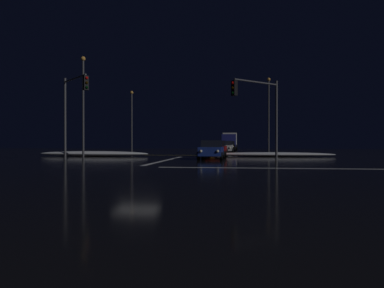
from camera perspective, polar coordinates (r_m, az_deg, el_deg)
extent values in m
cube|color=black|center=(22.40, -8.09, -3.50)|extent=(120.00, 120.00, 0.10)
cube|color=white|center=(30.26, -3.89, -2.41)|extent=(0.35, 13.87, 0.01)
cube|color=yellow|center=(41.68, -0.66, -1.66)|extent=(22.00, 0.15, 0.01)
cube|color=white|center=(21.65, 13.33, -3.50)|extent=(13.87, 0.40, 0.01)
ellipsoid|color=white|center=(39.94, -14.31, -1.39)|extent=(11.29, 1.50, 0.52)
ellipsoid|color=white|center=(38.64, 11.92, -1.51)|extent=(11.78, 1.50, 0.43)
cube|color=navy|center=(31.95, 2.90, -1.07)|extent=(1.80, 4.20, 0.70)
cube|color=black|center=(32.14, 2.93, 0.05)|extent=(1.60, 2.00, 0.55)
cylinder|color=black|center=(30.35, 4.35, -1.80)|extent=(0.22, 0.64, 0.64)
cylinder|color=black|center=(30.51, 0.97, -1.79)|extent=(0.22, 0.64, 0.64)
cylinder|color=black|center=(33.45, 4.67, -1.61)|extent=(0.22, 0.64, 0.64)
cylinder|color=black|center=(33.59, 1.60, -1.60)|extent=(0.22, 0.64, 0.64)
sphere|color=#F9EFC6|center=(29.79, 3.80, -1.07)|extent=(0.22, 0.22, 0.22)
sphere|color=#F9EFC6|center=(29.91, 1.32, -1.07)|extent=(0.22, 0.22, 0.22)
cube|color=maroon|center=(37.36, 3.65, -0.87)|extent=(1.80, 4.20, 0.70)
cube|color=black|center=(37.55, 3.67, 0.09)|extent=(1.60, 2.00, 0.55)
cylinder|color=black|center=(35.77, 4.91, -1.48)|extent=(0.22, 0.64, 0.64)
cylinder|color=black|center=(35.90, 2.04, -1.47)|extent=(0.22, 0.64, 0.64)
cylinder|color=black|center=(38.86, 5.14, -1.34)|extent=(0.22, 0.64, 0.64)
cylinder|color=black|center=(38.99, 2.49, -1.33)|extent=(0.22, 0.64, 0.64)
sphere|color=#F9EFC6|center=(35.20, 4.46, -0.86)|extent=(0.22, 0.22, 0.22)
sphere|color=#F9EFC6|center=(35.30, 2.35, -0.86)|extent=(0.22, 0.22, 0.22)
cube|color=#C66014|center=(43.61, 3.84, -0.70)|extent=(1.80, 4.20, 0.70)
cube|color=black|center=(43.81, 3.86, 0.12)|extent=(1.60, 2.00, 0.55)
cylinder|color=black|center=(42.02, 4.92, -1.22)|extent=(0.22, 0.64, 0.64)
cylinder|color=black|center=(42.15, 2.47, -1.21)|extent=(0.22, 0.64, 0.64)
cylinder|color=black|center=(45.12, 5.11, -1.11)|extent=(0.22, 0.64, 0.64)
cylinder|color=black|center=(45.24, 2.84, -1.11)|extent=(0.22, 0.64, 0.64)
sphere|color=#F9EFC6|center=(41.46, 4.53, -0.68)|extent=(0.22, 0.22, 0.22)
sphere|color=#F9EFC6|center=(41.55, 2.74, -0.68)|extent=(0.22, 0.22, 0.22)
cube|color=silver|center=(50.15, 4.94, -0.57)|extent=(1.80, 4.20, 0.70)
cube|color=black|center=(50.35, 4.96, 0.15)|extent=(1.60, 2.00, 0.55)
cylinder|color=black|center=(48.57, 5.91, -1.01)|extent=(0.22, 0.64, 0.64)
cylinder|color=black|center=(48.66, 3.80, -1.01)|extent=(0.22, 0.64, 0.64)
cylinder|color=black|center=(51.67, 6.03, -0.93)|extent=(0.22, 0.64, 0.64)
cylinder|color=black|center=(51.76, 4.03, -0.93)|extent=(0.22, 0.64, 0.64)
sphere|color=#F9EFC6|center=(48.00, 5.59, -0.55)|extent=(0.22, 0.22, 0.22)
sphere|color=#F9EFC6|center=(48.07, 4.05, -0.55)|extent=(0.22, 0.22, 0.22)
cube|color=#B7B7BC|center=(56.89, 5.09, -0.46)|extent=(1.80, 4.20, 0.70)
cube|color=black|center=(57.09, 5.10, 0.17)|extent=(1.60, 2.00, 0.55)
cylinder|color=black|center=(55.32, 5.94, -0.85)|extent=(0.22, 0.64, 0.64)
cylinder|color=black|center=(55.40, 4.08, -0.85)|extent=(0.22, 0.64, 0.64)
cylinder|color=black|center=(58.41, 6.04, -0.79)|extent=(0.22, 0.64, 0.64)
cylinder|color=black|center=(58.50, 4.28, -0.78)|extent=(0.22, 0.64, 0.64)
sphere|color=#F9EFC6|center=(54.75, 5.66, -0.44)|extent=(0.22, 0.22, 0.22)
sphere|color=#F9EFC6|center=(54.81, 4.30, -0.44)|extent=(0.22, 0.22, 0.22)
cube|color=black|center=(62.91, 5.54, -0.39)|extent=(1.80, 4.20, 0.70)
cube|color=black|center=(63.11, 5.55, 0.18)|extent=(1.60, 2.00, 0.55)
cylinder|color=black|center=(61.34, 6.32, -0.73)|extent=(0.22, 0.64, 0.64)
cylinder|color=black|center=(61.41, 4.64, -0.73)|extent=(0.22, 0.64, 0.64)
cylinder|color=black|center=(64.44, 6.39, -0.68)|extent=(0.22, 0.64, 0.64)
cylinder|color=black|center=(64.51, 4.80, -0.68)|extent=(0.22, 0.64, 0.64)
sphere|color=#F9EFC6|center=(60.77, 6.08, -0.37)|extent=(0.22, 0.22, 0.22)
sphere|color=#F9EFC6|center=(60.82, 4.85, -0.37)|extent=(0.22, 0.22, 0.22)
cube|color=navy|center=(67.40, 5.47, 0.47)|extent=(2.40, 2.20, 2.30)
cube|color=silver|center=(71.90, 5.61, 0.58)|extent=(2.40, 5.00, 2.60)
cylinder|color=black|center=(67.97, 6.50, -0.50)|extent=(0.28, 0.96, 0.96)
cylinder|color=black|center=(68.07, 4.48, -0.50)|extent=(0.28, 0.96, 0.96)
cylinder|color=black|center=(72.67, 6.58, -0.45)|extent=(0.28, 0.96, 0.96)
cylinder|color=black|center=(72.76, 4.69, -0.44)|extent=(0.28, 0.96, 0.96)
sphere|color=#F9EFC6|center=(66.23, 6.16, -0.04)|extent=(0.26, 0.26, 0.26)
sphere|color=#F9EFC6|center=(66.30, 4.70, -0.04)|extent=(0.26, 0.26, 0.26)
cylinder|color=#4C4C51|center=(30.14, 12.34, 3.35)|extent=(0.18, 0.18, 6.09)
cylinder|color=#4C4C51|center=(28.80, 9.47, 8.99)|extent=(3.19, 3.19, 0.12)
cube|color=black|center=(27.17, 6.26, 8.19)|extent=(0.46, 0.46, 1.05)
sphere|color=red|center=(27.11, 6.01, 8.94)|extent=(0.22, 0.22, 0.22)
sphere|color=black|center=(27.06, 6.01, 8.22)|extent=(0.22, 0.22, 0.22)
sphere|color=black|center=(27.01, 6.01, 7.49)|extent=(0.22, 0.22, 0.22)
cylinder|color=#4C4C51|center=(33.43, -18.20, 3.55)|extent=(0.18, 0.18, 6.67)
cylinder|color=#4C4C51|center=(31.69, -16.90, 9.25)|extent=(3.20, 3.20, 0.12)
cube|color=black|center=(29.57, -15.40, 8.67)|extent=(0.46, 0.46, 1.05)
sphere|color=red|center=(29.47, -15.28, 9.38)|extent=(0.22, 0.22, 0.22)
sphere|color=black|center=(29.42, -15.28, 8.71)|extent=(0.22, 0.22, 0.22)
sphere|color=black|center=(29.37, -15.28, 8.05)|extent=(0.22, 0.22, 0.22)
cylinder|color=#424247|center=(53.51, -8.88, 3.06)|extent=(0.20, 0.20, 8.01)
sphere|color=#F9AD47|center=(53.87, -8.88, 7.51)|extent=(0.44, 0.44, 0.44)
cylinder|color=#424247|center=(38.52, -15.74, 5.02)|extent=(0.20, 0.20, 9.22)
sphere|color=#F9AD47|center=(39.21, -15.75, 12.01)|extent=(0.44, 0.44, 0.44)
cylinder|color=#424247|center=(51.40, 11.24, 3.94)|extent=(0.20, 0.20, 9.40)
sphere|color=#F9AD47|center=(51.94, 11.24, 9.32)|extent=(0.44, 0.44, 0.44)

